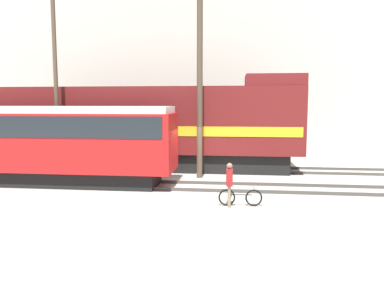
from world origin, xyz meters
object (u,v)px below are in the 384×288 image
object	(u,v)px
freight_locomotive	(141,126)
streetcar	(37,140)
utility_pole_left	(56,78)
person	(229,181)
utility_pole_center	(200,87)
bicycle	(240,197)

from	to	relation	value
freight_locomotive	streetcar	distance (m)	5.79
freight_locomotive	utility_pole_left	xyz separation A→B (m)	(-3.79, -2.23, 2.55)
person	utility_pole_center	size ratio (longest dim) A/B	0.18
streetcar	utility_pole_center	bearing A→B (deg)	17.29
freight_locomotive	streetcar	bearing A→B (deg)	-129.52
freight_locomotive	bicycle	xyz separation A→B (m)	(5.42, -7.16, -2.08)
bicycle	streetcar	bearing A→B (deg)	163.41
bicycle	utility_pole_center	world-z (taller)	utility_pole_center
person	utility_pole_center	world-z (taller)	utility_pole_center
utility_pole_left	streetcar	bearing A→B (deg)	-87.17
bicycle	person	size ratio (longest dim) A/B	1.00
bicycle	utility_pole_left	size ratio (longest dim) A/B	0.16
freight_locomotive	utility_pole_left	size ratio (longest dim) A/B	1.80
freight_locomotive	streetcar	size ratio (longest dim) A/B	1.42
utility_pole_left	utility_pole_center	xyz separation A→B (m)	(7.27, 0.00, -0.52)
bicycle	person	distance (m)	0.77
freight_locomotive	utility_pole_center	world-z (taller)	utility_pole_center
utility_pole_left	utility_pole_center	size ratio (longest dim) A/B	1.12
utility_pole_left	person	bearing A→B (deg)	-30.10
bicycle	utility_pole_center	bearing A→B (deg)	111.39
person	utility_pole_center	distance (m)	6.36
freight_locomotive	person	distance (m)	9.00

